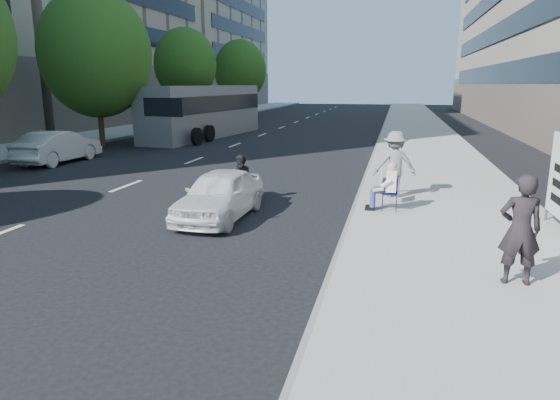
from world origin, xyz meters
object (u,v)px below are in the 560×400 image
(seated_protester, at_px, (386,184))
(jogger, at_px, (395,164))
(pedestrian_woman, at_px, (520,230))
(bus, at_px, (205,112))
(white_sedan_near, at_px, (220,194))
(white_sedan_mid, at_px, (58,147))
(motorcycle, at_px, (243,181))

(seated_protester, xyz_separation_m, jogger, (0.20, 1.75, 0.25))
(jogger, bearing_deg, seated_protester, 72.18)
(pedestrian_woman, distance_m, bus, 26.67)
(jogger, bearing_deg, white_sedan_near, 22.88)
(white_sedan_mid, bearing_deg, seated_protester, 158.75)
(seated_protester, xyz_separation_m, white_sedan_mid, (-14.38, 6.00, -0.16))
(white_sedan_near, distance_m, white_sedan_mid, 12.50)
(motorcycle, bearing_deg, white_sedan_mid, 152.82)
(jogger, distance_m, bus, 20.27)
(pedestrian_woman, height_order, motorcycle, pedestrian_woman)
(seated_protester, height_order, bus, bus)
(jogger, bearing_deg, pedestrian_woman, 96.73)
(white_sedan_near, bearing_deg, pedestrian_woman, -25.48)
(pedestrian_woman, distance_m, white_sedan_near, 7.31)
(white_sedan_mid, height_order, bus, bus)
(jogger, bearing_deg, bus, -64.03)
(white_sedan_mid, bearing_deg, motorcycle, 153.65)
(pedestrian_woman, xyz_separation_m, bus, (-14.37, 22.46, 0.54))
(jogger, relative_size, white_sedan_near, 0.52)
(pedestrian_woman, height_order, bus, bus)
(motorcycle, bearing_deg, pedestrian_woman, -38.50)
(pedestrian_woman, bearing_deg, white_sedan_near, -30.25)
(seated_protester, relative_size, motorcycle, 0.64)
(white_sedan_mid, relative_size, bus, 0.35)
(motorcycle, bearing_deg, seated_protester, -7.97)
(white_sedan_near, relative_size, white_sedan_mid, 0.86)
(pedestrian_woman, xyz_separation_m, white_sedan_mid, (-16.66, 10.61, -0.37))
(seated_protester, relative_size, jogger, 0.67)
(jogger, xyz_separation_m, motorcycle, (-4.36, -1.12, -0.49))
(white_sedan_mid, distance_m, bus, 12.11)
(white_sedan_mid, bearing_deg, white_sedan_near, 145.91)
(seated_protester, xyz_separation_m, white_sedan_near, (-4.21, -1.25, -0.24))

